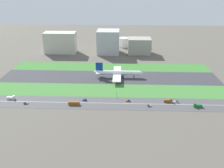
% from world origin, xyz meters
% --- Properties ---
extents(ground_plane, '(800.00, 800.00, 0.00)m').
position_xyz_m(ground_plane, '(0.00, 0.00, 0.00)').
color(ground_plane, '#5B564C').
extents(runway, '(280.00, 46.00, 0.10)m').
position_xyz_m(runway, '(0.00, 0.00, 0.05)').
color(runway, '#38383D').
rests_on(runway, ground_plane).
extents(grass_median_north, '(280.00, 36.00, 0.10)m').
position_xyz_m(grass_median_north, '(0.00, 41.00, 0.05)').
color(grass_median_north, '#3D7A33').
rests_on(grass_median_north, ground_plane).
extents(grass_median_south, '(280.00, 36.00, 0.10)m').
position_xyz_m(grass_median_south, '(0.00, -41.00, 0.05)').
color(grass_median_south, '#427F38').
rests_on(grass_median_south, ground_plane).
extents(highway, '(280.00, 28.00, 0.10)m').
position_xyz_m(highway, '(0.00, -73.00, 0.05)').
color(highway, '#4C4C4F').
rests_on(highway, ground_plane).
extents(highway_centerline, '(266.00, 0.50, 0.01)m').
position_xyz_m(highway_centerline, '(0.00, -73.00, 0.11)').
color(highway_centerline, silver).
rests_on(highway_centerline, highway).
extents(airliner, '(65.00, 56.00, 19.70)m').
position_xyz_m(airliner, '(10.16, 0.00, 6.23)').
color(airliner, white).
rests_on(airliner, runway).
extents(car_0, '(4.40, 1.80, 2.00)m').
position_xyz_m(car_0, '(43.45, -78.00, 0.92)').
color(car_0, '#99999E').
rests_on(car_0, highway).
extents(truck_2, '(8.40, 2.50, 4.00)m').
position_xyz_m(truck_2, '(-101.00, -68.00, 1.67)').
color(truck_2, silver).
rests_on(truck_2, highway).
extents(truck_1, '(8.40, 2.50, 4.00)m').
position_xyz_m(truck_1, '(91.56, -78.00, 1.67)').
color(truck_1, '#19662D').
rests_on(truck_1, highway).
extents(truck_0, '(8.40, 2.50, 4.00)m').
position_xyz_m(truck_0, '(64.19, -68.00, 1.67)').
color(truck_0, brown).
rests_on(truck_0, highway).
extents(car_2, '(4.40, 1.80, 2.00)m').
position_xyz_m(car_2, '(-81.93, -78.00, 0.92)').
color(car_2, brown).
rests_on(car_2, highway).
extents(car_3, '(4.40, 1.80, 2.00)m').
position_xyz_m(car_3, '(72.67, -68.00, 0.92)').
color(car_3, silver).
rests_on(car_3, highway).
extents(car_1, '(4.40, 1.80, 2.00)m').
position_xyz_m(car_1, '(22.91, -68.00, 0.92)').
color(car_1, brown).
rests_on(car_1, highway).
extents(car_4, '(4.40, 1.80, 2.00)m').
position_xyz_m(car_4, '(-22.64, -68.00, 0.92)').
color(car_4, navy).
rests_on(car_4, highway).
extents(bus_0, '(11.60, 2.50, 3.50)m').
position_xyz_m(bus_0, '(-32.13, -78.00, 1.82)').
color(bus_0, brown).
rests_on(bus_0, highway).
extents(traffic_light, '(0.36, 0.50, 7.20)m').
position_xyz_m(traffic_light, '(10.78, -60.01, 4.29)').
color(traffic_light, '#4C4C51').
rests_on(traffic_light, highway).
extents(terminal_building, '(53.18, 24.20, 35.28)m').
position_xyz_m(terminal_building, '(-90.00, 114.00, 17.64)').
color(terminal_building, beige).
rests_on(terminal_building, ground_plane).
extents(hangar_building, '(37.07, 34.55, 39.31)m').
position_xyz_m(hangar_building, '(-7.78, 114.00, 19.65)').
color(hangar_building, '#B2B2B7').
rests_on(hangar_building, ground_plane).
extents(office_tower, '(38.20, 28.75, 26.40)m').
position_xyz_m(office_tower, '(45.13, 114.00, 13.20)').
color(office_tower, '#9E998E').
rests_on(office_tower, ground_plane).
extents(fuel_tank_west, '(18.32, 18.32, 17.10)m').
position_xyz_m(fuel_tank_west, '(19.20, 159.00, 8.55)').
color(fuel_tank_west, silver).
rests_on(fuel_tank_west, ground_plane).
extents(fuel_tank_centre, '(24.87, 24.87, 13.98)m').
position_xyz_m(fuel_tank_centre, '(48.48, 159.00, 6.99)').
color(fuel_tank_centre, silver).
rests_on(fuel_tank_centre, ground_plane).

